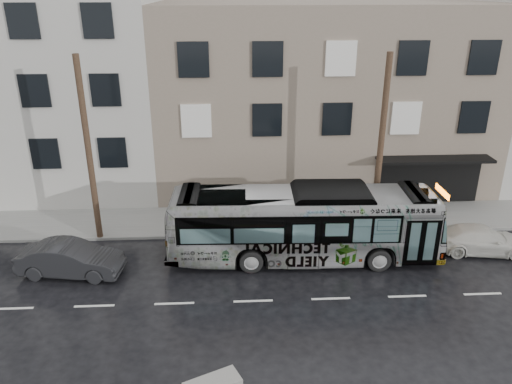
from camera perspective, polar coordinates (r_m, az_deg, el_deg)
ground at (r=22.92m, az=-0.63°, el=-8.78°), size 120.00×120.00×0.00m
sidewalk at (r=27.19m, az=-1.07°, el=-3.26°), size 90.00×3.60×0.15m
building_taupe at (r=33.39m, az=7.15°, el=11.33°), size 20.00×12.00×11.00m
utility_pole_front at (r=25.06m, az=14.07°, el=5.02°), size 0.30×0.30×9.00m
utility_pole_rear at (r=24.90m, az=-18.58°, el=4.40°), size 0.30×0.30×9.00m
sign_post at (r=26.54m, az=15.67°, el=-1.79°), size 0.06×0.06×2.40m
bus at (r=23.13m, az=5.42°, el=-3.64°), size 12.62×3.32×3.49m
white_sedan at (r=26.30m, az=24.33°, el=-4.98°), size 4.66×2.39×1.29m
dark_sedan at (r=23.64m, az=-20.44°, el=-7.20°), size 4.74×2.20×1.51m
slush_pile at (r=17.22m, az=-4.99°, el=-20.98°), size 1.97×1.48×0.18m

